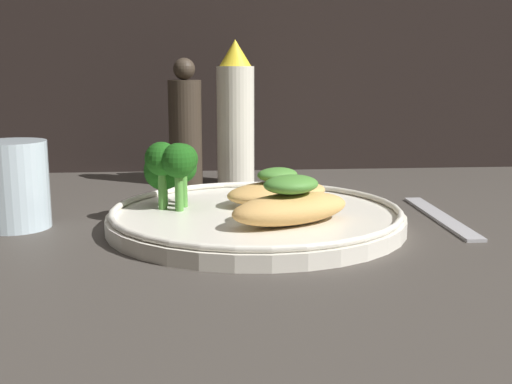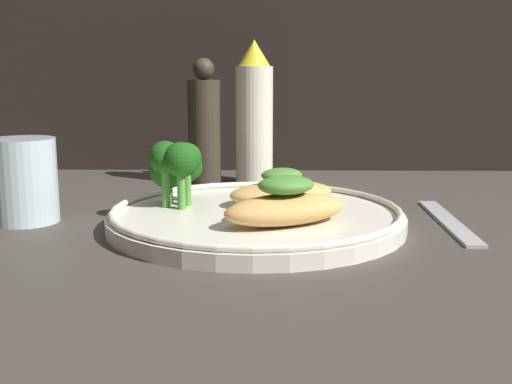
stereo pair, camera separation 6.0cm
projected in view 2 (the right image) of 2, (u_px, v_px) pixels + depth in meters
ground_plane at (256, 232)px, 60.63cm from camera, size 180.00×180.00×1.00cm
plate at (256, 217)px, 60.34cm from camera, size 27.88×27.88×2.00cm
grilled_meat_front at (286, 205)px, 55.44cm from camera, size 12.49×9.53×4.31cm
grilled_meat_middle at (282, 191)px, 63.88cm from camera, size 12.38×9.94×3.65cm
broccoli_bunch at (176, 164)px, 62.86cm from camera, size 5.34×6.98×6.53cm
sauce_bottle at (254, 116)px, 81.87cm from camera, size 4.77×4.77×18.29cm
pepper_grinder at (204, 127)px, 82.26cm from camera, size 4.22×4.22×16.03cm
drinking_glass at (24, 181)px, 61.89cm from camera, size 6.29×6.29×8.20cm
fork at (449, 220)px, 62.14cm from camera, size 2.03×18.08×0.60cm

